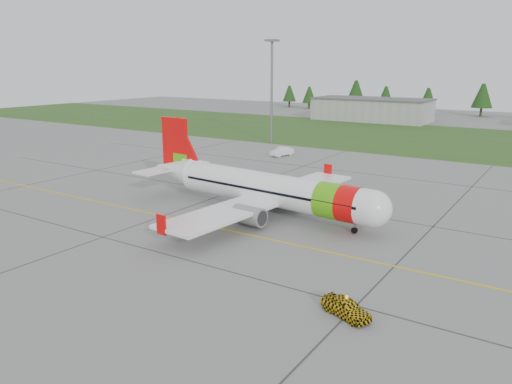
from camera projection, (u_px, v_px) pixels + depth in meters
The scene contains 9 objects.
ground at pixel (234, 273), 38.47m from camera, with size 320.00×320.00×0.00m, color gray.
aircraft at pixel (266, 189), 53.12m from camera, with size 31.21×28.85×9.45m.
follow_me_car at pixel (347, 290), 31.43m from camera, with size 1.45×1.22×3.59m, color yellow.
service_van at pixel (282, 143), 87.34m from camera, with size 1.65×1.56×4.72m, color white.
grass_strip at pixel (460, 141), 105.03m from camera, with size 320.00×50.00×0.03m, color #30561E.
taxi_guideline at pixel (285, 243), 44.96m from camera, with size 120.00×0.25×0.02m, color gold.
hangar_west at pixel (372, 110), 142.89m from camera, with size 32.00×14.00×6.00m, color #A8A8A3.
floodlight_mast at pixel (272, 93), 100.00m from camera, with size 0.50×0.50×20.00m, color slate.
treeline at pixel (502, 101), 149.26m from camera, with size 160.00×8.00×10.00m, color #1C3F14, non-canonical shape.
Camera 1 is at (20.94, -29.00, 15.58)m, focal length 35.00 mm.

